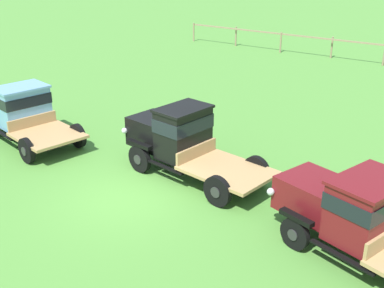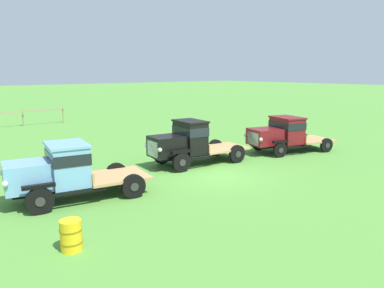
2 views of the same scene
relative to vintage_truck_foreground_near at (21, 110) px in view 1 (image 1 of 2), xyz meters
The scene contains 5 objects.
ground_plane 6.63m from the vintage_truck_foreground_near, ahead, with size 240.00×240.00×0.00m, color #518E38.
paddock_fence 20.31m from the vintage_truck_foreground_near, 87.76° to the left, with size 14.39×0.49×1.38m.
vintage_truck_foreground_near is the anchor object (origin of this frame).
vintage_truck_second_in_line 6.75m from the vintage_truck_foreground_near, ahead, with size 5.45×2.57×2.22m.
vintage_truck_midrow_center 12.72m from the vintage_truck_foreground_near, ahead, with size 5.52×3.31×2.03m.
Camera 1 is at (8.85, -9.16, 6.88)m, focal length 45.00 mm.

